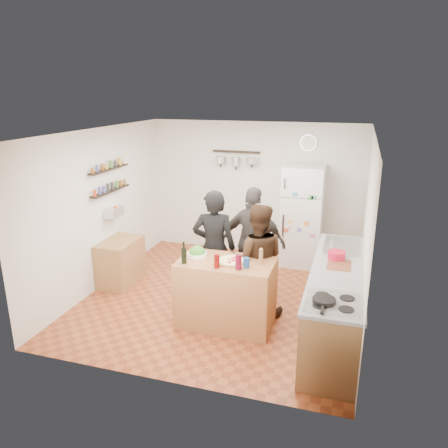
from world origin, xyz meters
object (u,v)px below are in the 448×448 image
(skillet, at_px, (324,301))
(side_table, at_px, (121,262))
(pepper_mill, at_px, (261,258))
(person_back, at_px, (253,242))
(salad_bowl, at_px, (197,255))
(salt_canister, at_px, (246,263))
(counter_run, at_px, (336,302))
(fridge, at_px, (302,216))
(red_bowl, at_px, (337,255))
(person_left, at_px, (214,248))
(wine_bottle, at_px, (184,256))
(wall_clock, at_px, (308,143))
(prep_island, at_px, (226,293))
(person_center, at_px, (257,260))

(skillet, relative_size, side_table, 0.31)
(pepper_mill, distance_m, person_back, 1.03)
(salad_bowl, height_order, skillet, skillet)
(salt_canister, bearing_deg, counter_run, 14.60)
(fridge, bearing_deg, red_bowl, -70.41)
(person_back, bearing_deg, red_bowl, 162.91)
(salad_bowl, distance_m, pepper_mill, 0.87)
(pepper_mill, distance_m, counter_run, 1.12)
(person_left, relative_size, person_back, 1.02)
(fridge, xyz_separation_m, side_table, (-2.69, -1.72, -0.54))
(salad_bowl, bearing_deg, wine_bottle, -106.50)
(wall_clock, relative_size, side_table, 0.37)
(wine_bottle, xyz_separation_m, person_back, (0.62, 1.24, -0.17))
(prep_island, height_order, salad_bowl, salad_bowl)
(person_left, xyz_separation_m, side_table, (-1.68, 0.20, -0.50))
(person_back, xyz_separation_m, red_bowl, (1.24, -0.51, 0.12))
(counter_run, xyz_separation_m, fridge, (-0.75, 2.30, 0.45))
(red_bowl, xyz_separation_m, fridge, (-0.70, 1.97, -0.07))
(salt_canister, bearing_deg, person_center, 88.31)
(salt_canister, bearing_deg, wine_bottle, -172.87)
(salt_canister, distance_m, person_left, 0.94)
(prep_island, height_order, counter_run, prep_island)
(wine_bottle, distance_m, wall_clock, 3.43)
(person_left, height_order, red_bowl, person_left)
(counter_run, distance_m, side_table, 3.49)
(prep_island, bearing_deg, person_left, 122.39)
(salad_bowl, xyz_separation_m, side_table, (-1.60, 0.70, -0.57))
(skillet, distance_m, wall_clock, 3.87)
(person_left, relative_size, fridge, 0.96)
(prep_island, relative_size, pepper_mill, 7.35)
(wine_bottle, distance_m, person_center, 1.06)
(wine_bottle, bearing_deg, fridge, 66.55)
(wine_bottle, distance_m, red_bowl, 2.00)
(person_center, distance_m, wall_clock, 2.75)
(fridge, distance_m, wall_clock, 1.29)
(counter_run, xyz_separation_m, skillet, (-0.10, -0.99, 0.49))
(person_center, relative_size, fridge, 0.89)
(person_back, bearing_deg, person_center, 113.42)
(fridge, bearing_deg, skillet, -78.82)
(person_left, bearing_deg, counter_run, 156.34)
(prep_island, bearing_deg, salad_bowl, 173.21)
(person_center, bearing_deg, prep_island, 42.41)
(person_back, bearing_deg, wine_bottle, 68.60)
(skillet, height_order, side_table, skillet)
(prep_island, distance_m, skillet, 1.63)
(salad_bowl, xyz_separation_m, person_center, (0.74, 0.38, -0.14))
(salad_bowl, distance_m, person_left, 0.51)
(person_left, bearing_deg, prep_island, 110.75)
(skillet, bearing_deg, red_bowl, 87.83)
(prep_island, bearing_deg, red_bowl, 20.25)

